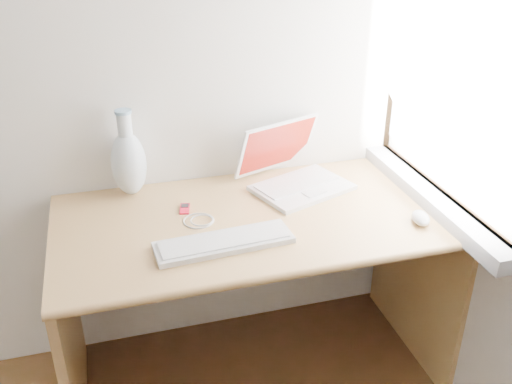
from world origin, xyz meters
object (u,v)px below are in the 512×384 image
object	(u,v)px
laptop	(298,172)
external_keyboard	(224,242)
desk	(250,254)
vase	(129,161)

from	to	relation	value
laptop	external_keyboard	bearing A→B (deg)	-157.17
desk	vase	bearing A→B (deg)	153.33
external_keyboard	laptop	bearing A→B (deg)	38.87
desk	external_keyboard	size ratio (longest dim) A/B	3.09
desk	external_keyboard	xyz separation A→B (m)	(-0.16, -0.25, 0.23)
laptop	vase	bearing A→B (deg)	151.04
desk	external_keyboard	world-z (taller)	external_keyboard
desk	vase	size ratio (longest dim) A/B	4.25
desk	laptop	distance (m)	0.38
external_keyboard	vase	xyz separation A→B (m)	(-0.26, 0.46, 0.13)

